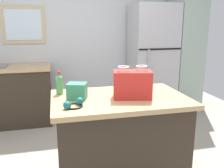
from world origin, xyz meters
name	(u,v)px	position (x,y,z in m)	size (l,w,h in m)	color
back_wall	(75,36)	(-0.01, 2.24, 1.35)	(5.03, 0.13, 2.70)	silver
kitchen_island	(119,141)	(0.18, -0.02, 0.45)	(1.23, 0.80, 0.90)	#33281E
refrigerator	(152,60)	(1.26, 1.84, 0.94)	(0.73, 0.68, 1.88)	#B7B7BC
tall_cabinet	(185,48)	(1.88, 1.85, 1.14)	(0.47, 0.60, 2.27)	#9EB2A8
sink_counter	(9,95)	(-1.11, 1.85, 0.47)	(1.31, 0.66, 1.10)	#33281E
shopping_bag	(132,84)	(0.28, -0.07, 1.02)	(0.37, 0.27, 0.29)	red
small_box	(77,91)	(-0.21, 0.01, 0.97)	(0.17, 0.13, 0.14)	#388E66
bottle	(59,84)	(-0.35, 0.21, 1.00)	(0.07, 0.07, 0.22)	#4C9956
ear_defenders	(74,104)	(-0.25, -0.21, 0.92)	(0.21, 0.21, 0.06)	black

